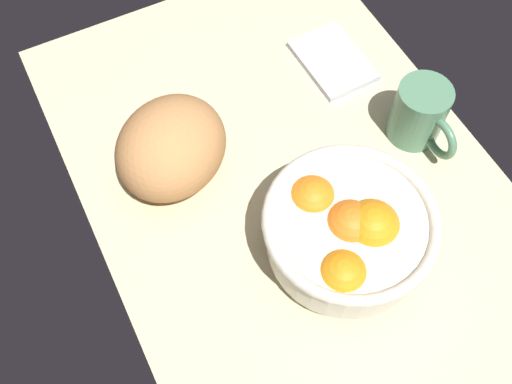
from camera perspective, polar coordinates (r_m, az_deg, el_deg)
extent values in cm
cube|color=beige|center=(89.48, 2.87, 1.32)|extent=(81.75, 57.07, 3.00)
cylinder|color=beige|center=(82.19, 8.28, -5.25)|extent=(10.27, 10.27, 2.26)
cylinder|color=beige|center=(77.99, 8.71, -3.86)|extent=(20.73, 20.73, 7.09)
torus|color=beige|center=(74.84, 9.07, -2.70)|extent=(22.33, 22.33, 1.60)
sphere|color=orange|center=(76.82, 10.83, -3.46)|extent=(7.68, 7.68, 7.68)
sphere|color=orange|center=(73.80, 8.13, -7.98)|extent=(6.87, 6.87, 6.87)
sphere|color=orange|center=(77.75, 5.30, -0.86)|extent=(6.88, 6.88, 6.88)
sphere|color=orange|center=(76.55, 8.87, -3.35)|extent=(7.19, 7.19, 7.19)
ellipsoid|color=#BF824B|center=(84.04, -8.09, 4.20)|extent=(21.30, 22.06, 12.11)
cube|color=silver|center=(100.92, 7.33, 12.28)|extent=(13.82, 9.94, 1.11)
cylinder|color=#4F805F|center=(91.34, 15.23, 7.32)|extent=(7.87, 7.87, 9.70)
torus|color=#4F805F|center=(89.48, 17.10, 4.92)|extent=(6.65, 1.31, 6.63)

